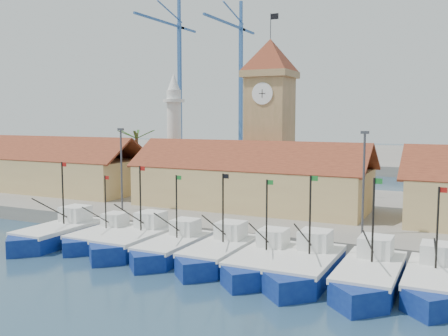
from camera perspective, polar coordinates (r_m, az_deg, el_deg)
The scene contains 20 objects.
ground at distance 40.47m, azimuth -8.20°, elevation -11.05°, with size 400.00×400.00×0.00m, color #1C334C.
quay at distance 61.11m, azimuth 4.49°, elevation -4.52°, with size 140.00×32.00×1.50m, color gray.
terminal at distance 144.10m, azimuth 17.02°, elevation 1.30°, with size 240.00×80.00×2.00m, color gray.
boat_0 at distance 49.14m, azimuth -18.58°, elevation -7.28°, with size 3.85×10.54×7.97m.
boat_1 at distance 47.51m, azimuth -13.93°, elevation -7.75°, with size 3.24×8.88×6.72m.
boat_2 at distance 44.81m, azimuth -10.16°, elevation -8.34°, with size 3.79×10.38×7.85m.
boat_3 at distance 42.26m, azimuth -6.03°, elevation -9.22°, with size 3.51×9.62×7.28m.
boat_4 at distance 40.29m, azimuth -0.70°, elevation -9.89°, with size 3.68×10.08×7.63m.
boat_5 at distance 38.22m, azimuth 4.36°, elevation -10.82°, with size 3.58×9.80×7.42m.
boat_6 at distance 37.07m, azimuth 9.28°, elevation -11.32°, with size 3.84×10.51×7.95m.
boat_7 at distance 35.97m, azimuth 16.24°, elevation -12.00°, with size 3.87×10.60×8.02m.
boat_8 at distance 36.35m, azimuth 22.90°, elevation -12.13°, with size 3.63×9.96×7.53m.
hall_left at distance 75.23m, azimuth -20.04°, elevation -0.42°, with size 31.20×10.13×7.61m.
hall_center at distance 56.94m, azimuth 3.05°, elevation -1.98°, with size 27.04×10.13×7.61m.
clock_tower at distance 61.99m, azimuth 5.25°, elevation 6.03°, with size 5.80×5.80×22.70m.
minaret at distance 70.44m, azimuth -5.72°, elevation 4.18°, with size 3.00×3.00×16.30m.
palm_tree at distance 71.72m, azimuth -9.93°, elevation 1.37°, with size 5.60×5.03×8.39m.
lamp_posts at distance 49.19m, azimuth 0.00°, elevation -0.28°, with size 80.70×0.25×9.03m.
crane_blue_far at distance 155.65m, azimuth -5.37°, elevation 11.46°, with size 1.00×33.06×45.18m.
crane_blue_near at distance 152.52m, azimuth 1.70°, elevation 11.44°, with size 1.00×33.72×44.28m.
Camera 1 is at (21.77, -32.05, 11.69)m, focal length 40.00 mm.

